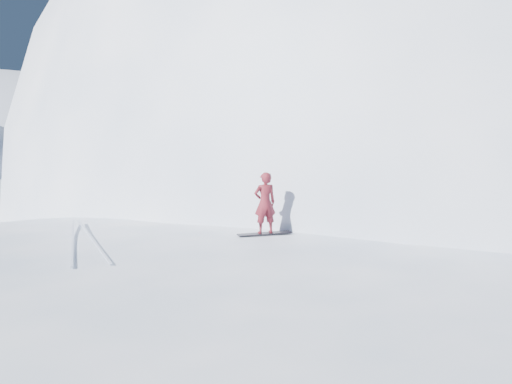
% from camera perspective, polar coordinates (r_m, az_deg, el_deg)
% --- Properties ---
extents(near_ridge, '(36.00, 28.00, 4.80)m').
position_cam_1_polar(near_ridge, '(14.18, -8.41, -15.32)').
color(near_ridge, white).
rests_on(near_ridge, ground).
extents(summit_peak, '(60.00, 56.00, 56.00)m').
position_cam_1_polar(summit_peak, '(42.75, 16.87, -0.31)').
color(summit_peak, white).
rests_on(summit_peak, ground).
extents(peak_shoulder, '(28.00, 24.00, 18.00)m').
position_cam_1_polar(peak_shoulder, '(32.23, 4.18, -2.42)').
color(peak_shoulder, white).
rests_on(peak_shoulder, ground).
extents(wind_bumps, '(16.00, 14.40, 1.00)m').
position_cam_1_polar(wind_bumps, '(13.30, -14.95, -17.08)').
color(wind_bumps, white).
rests_on(wind_bumps, ground).
extents(snowboard, '(1.63, 0.39, 0.03)m').
position_cam_1_polar(snowboard, '(14.46, 1.02, -4.76)').
color(snowboard, black).
rests_on(snowboard, near_ridge).
extents(snowboarder, '(0.67, 0.46, 1.77)m').
position_cam_1_polar(snowboarder, '(14.30, 1.03, -1.25)').
color(snowboarder, maroon).
rests_on(snowboarder, snowboard).
extents(board_tracks, '(1.39, 5.98, 0.04)m').
position_cam_1_polar(board_tracks, '(14.66, -19.24, -4.99)').
color(board_tracks, silver).
rests_on(board_tracks, ground).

